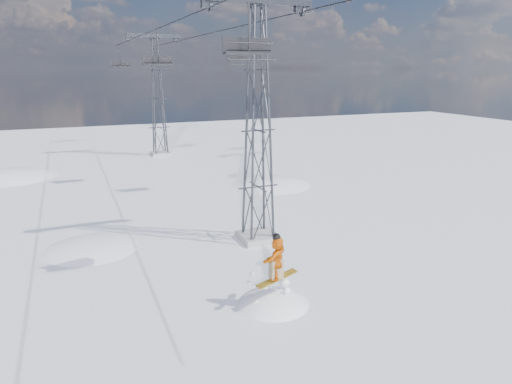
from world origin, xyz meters
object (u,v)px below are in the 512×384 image
lift_tower_far (158,99)px  lift_chair_near (248,47)px  snowboarder_jump (273,343)px  lift_tower_near (258,131)px

lift_tower_far → lift_chair_near: (-2.20, -29.37, 3.58)m
snowboarder_jump → lift_tower_near: bearing=72.2°
lift_tower_near → lift_chair_near: size_ratio=5.06×
lift_tower_near → lift_chair_near: (-2.20, -4.37, 3.58)m
lift_tower_far → snowboarder_jump: 32.04m
lift_tower_near → lift_tower_far: size_ratio=1.00×
lift_tower_near → lift_chair_near: 6.06m
lift_tower_near → lift_tower_far: bearing=90.0°
lift_tower_near → snowboarder_jump: (-1.98, -6.17, -7.11)m
lift_chair_near → lift_tower_far: bearing=85.7°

